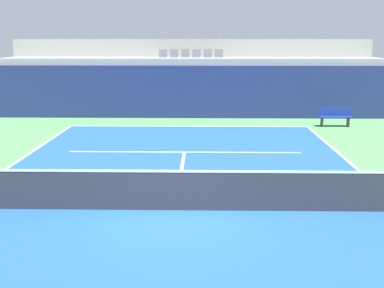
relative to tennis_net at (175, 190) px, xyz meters
name	(u,v)px	position (x,y,z in m)	size (l,w,h in m)	color
ground_plane	(175,211)	(0.00, 0.00, -0.51)	(80.00, 80.00, 0.00)	#4C8C4C
court_surface	(175,210)	(0.00, 0.00, -0.50)	(11.00, 24.00, 0.01)	#1E4C99
baseline_far	(189,126)	(0.00, 11.95, -0.50)	(11.00, 0.10, 0.00)	white
service_line_far	(184,152)	(0.00, 6.40, -0.50)	(8.26, 0.10, 0.00)	white
centre_service_line	(181,175)	(0.00, 3.20, -0.50)	(0.10, 6.40, 0.00)	white
back_wall	(190,92)	(0.00, 14.67, 0.81)	(19.66, 0.30, 2.65)	navy
stands_tier_lower	(191,86)	(0.00, 16.02, 0.99)	(19.66, 2.40, 2.99)	#9E9E99
stands_tier_upper	(192,74)	(0.00, 18.42, 1.46)	(19.66, 2.40, 3.94)	#9E9E99
seating_row_lower	(191,55)	(0.00, 16.12, 2.61)	(3.39, 0.44, 0.44)	slate
seating_row_upper	(192,37)	(0.00, 18.52, 3.55)	(3.39, 0.44, 0.44)	slate
tennis_net	(175,190)	(0.00, 0.00, 0.00)	(11.08, 0.08, 1.07)	black
player_bench	(335,115)	(6.73, 12.17, 0.00)	(1.50, 0.40, 0.85)	navy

